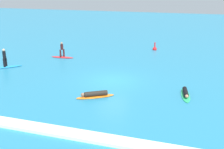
{
  "coord_description": "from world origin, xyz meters",
  "views": [
    {
      "loc": [
        6.78,
        -20.81,
        7.43
      ],
      "look_at": [
        0.0,
        0.0,
        0.5
      ],
      "focal_mm": 45.56,
      "sensor_mm": 36.0,
      "label": 1
    }
  ],
  "objects": [
    {
      "name": "surfer_on_orange_board",
      "position": [
        0.0,
        -3.79,
        0.17
      ],
      "size": [
        2.58,
        2.01,
        0.43
      ],
      "rotation": [
        0.0,
        0.0,
        3.73
      ],
      "color": "orange",
      "rests_on": "ground_plane"
    },
    {
      "name": "surfer_on_green_board",
      "position": [
        5.94,
        -1.54,
        0.15
      ],
      "size": [
        1.04,
        2.88,
        0.4
      ],
      "rotation": [
        0.0,
        0.0,
        4.88
      ],
      "color": "#23B266",
      "rests_on": "ground_plane"
    },
    {
      "name": "surfer_on_red_board",
      "position": [
        -7.39,
        5.55,
        0.42
      ],
      "size": [
        2.53,
        0.78,
        1.67
      ],
      "rotation": [
        0.0,
        0.0,
        3.19
      ],
      "color": "red",
      "rests_on": "ground_plane"
    },
    {
      "name": "ground_plane",
      "position": [
        0.0,
        0.0,
        0.0
      ],
      "size": [
        120.0,
        120.0,
        0.0
      ],
      "primitive_type": "plane",
      "color": "teal",
      "rests_on": "ground"
    },
    {
      "name": "marker_buoy",
      "position": [
        1.36,
        12.25,
        0.17
      ],
      "size": [
        0.49,
        0.49,
        1.05
      ],
      "color": "red",
      "rests_on": "ground_plane"
    },
    {
      "name": "surfer_on_blue_board",
      "position": [
        -10.69,
        0.48,
        0.39
      ],
      "size": [
        2.7,
        2.58,
        1.81
      ],
      "rotation": [
        0.0,
        0.0,
        0.75
      ],
      "color": "#1E8CD1",
      "rests_on": "ground_plane"
    },
    {
      "name": "wave_crest",
      "position": [
        0.0,
        -9.06,
        0.09
      ],
      "size": [
        22.16,
        0.9,
        0.18
      ],
      "primitive_type": "cube",
      "color": "white",
      "rests_on": "ground_plane"
    }
  ]
}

